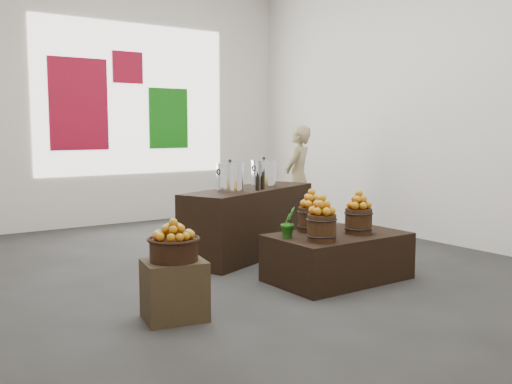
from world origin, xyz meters
TOP-DOWN VIEW (x-y plane):
  - ground at (0.00, 0.00)m, footprint 7.00×7.00m
  - back_wall at (0.00, 3.50)m, footprint 6.00×0.04m
  - back_opening at (0.30, 3.48)m, footprint 3.20×0.02m
  - deco_red_left at (-0.60, 3.47)m, footprint 0.90×0.04m
  - deco_green_right at (0.90, 3.47)m, footprint 0.70×0.04m
  - deco_red_upper at (0.20, 3.47)m, footprint 0.50×0.04m
  - crate at (-1.35, -1.26)m, footprint 0.54×0.47m
  - wicker_basket at (-1.35, -1.26)m, footprint 0.38×0.38m
  - apples_in_basket at (-1.35, -1.26)m, footprint 0.30×0.30m
  - display_table at (0.56, -1.10)m, footprint 1.38×0.86m
  - apple_bucket_front_left at (0.17, -1.29)m, footprint 0.27×0.27m
  - apples_in_bucket_front_left at (0.17, -1.29)m, footprint 0.21×0.21m
  - apple_bucket_front_right at (0.74, -1.20)m, footprint 0.27×0.27m
  - apples_in_bucket_front_right at (0.74, -1.20)m, footprint 0.21×0.21m
  - apple_bucket_rear at (0.42, -0.85)m, footprint 0.27×0.27m
  - apples_in_bucket_rear at (0.42, -0.85)m, footprint 0.21×0.21m
  - herb_garnish_right at (0.99, -0.94)m, footprint 0.29×0.27m
  - herb_garnish_left at (0.02, -0.97)m, footprint 0.20×0.18m
  - counter at (0.46, 0.36)m, footprint 2.08×1.35m
  - stock_pot_left at (0.08, 0.20)m, footprint 0.31×0.31m
  - stock_pot_center at (0.75, 0.48)m, footprint 0.31×0.31m
  - oil_cruets at (0.54, 0.17)m, footprint 0.15×0.11m
  - shopper at (2.04, 1.41)m, footprint 0.69×0.61m

SIDE VIEW (x-z plane):
  - ground at x=0.00m, z-range 0.00..0.00m
  - display_table at x=0.56m, z-range 0.00..0.47m
  - crate at x=-1.35m, z-range 0.00..0.48m
  - counter at x=0.46m, z-range 0.00..0.81m
  - wicker_basket at x=-1.35m, z-range 0.48..0.66m
  - apple_bucket_front_left at x=0.17m, z-range 0.47..0.73m
  - apple_bucket_front_right at x=0.74m, z-range 0.47..0.73m
  - apple_bucket_rear at x=0.42m, z-range 0.47..0.73m
  - herb_garnish_right at x=0.99m, z-range 0.47..0.74m
  - herb_garnish_left at x=0.02m, z-range 0.47..0.78m
  - apples_in_basket at x=-1.35m, z-range 0.66..0.82m
  - shopper at x=2.04m, z-range 0.00..1.58m
  - apples_in_bucket_front_left at x=0.17m, z-range 0.73..0.91m
  - apples_in_bucket_front_right at x=0.74m, z-range 0.73..0.91m
  - apples_in_bucket_rear at x=0.42m, z-range 0.73..0.91m
  - oil_cruets at x=0.54m, z-range 0.81..1.04m
  - stock_pot_left at x=0.08m, z-range 0.81..1.12m
  - stock_pot_center at x=0.75m, z-range 0.81..1.12m
  - deco_green_right at x=0.90m, z-range 1.20..2.20m
  - deco_red_left at x=-0.60m, z-range 1.20..2.60m
  - back_wall at x=0.00m, z-range 0.00..4.00m
  - back_opening at x=0.30m, z-range 0.80..3.20m
  - deco_red_upper at x=0.20m, z-range 2.25..2.75m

